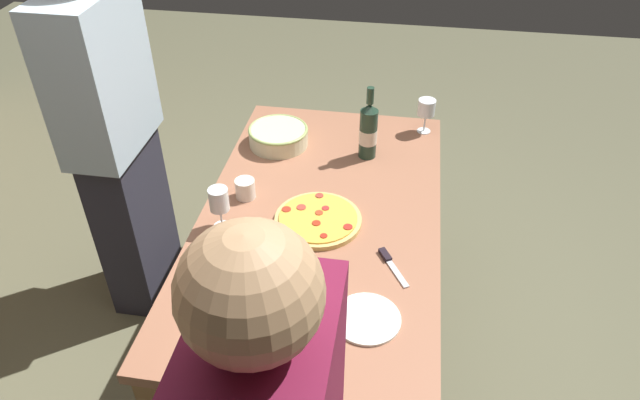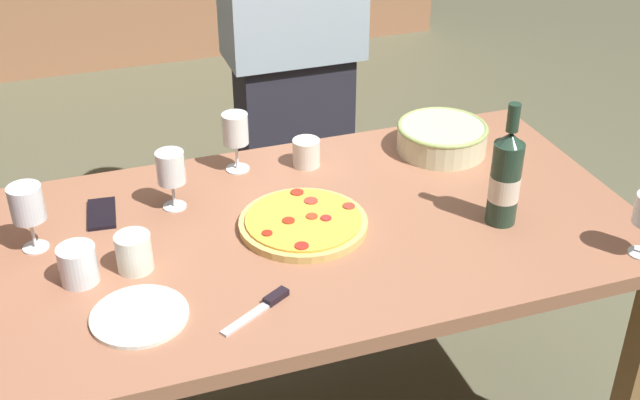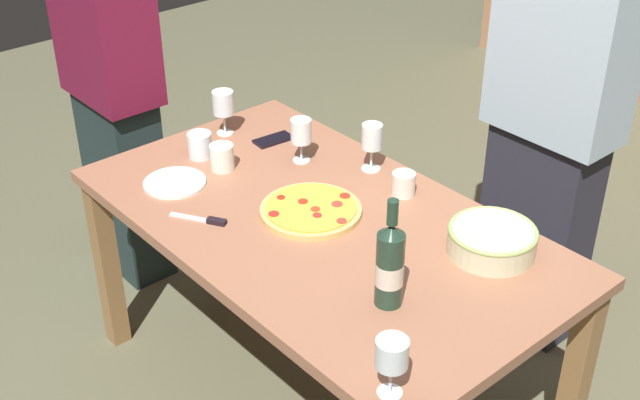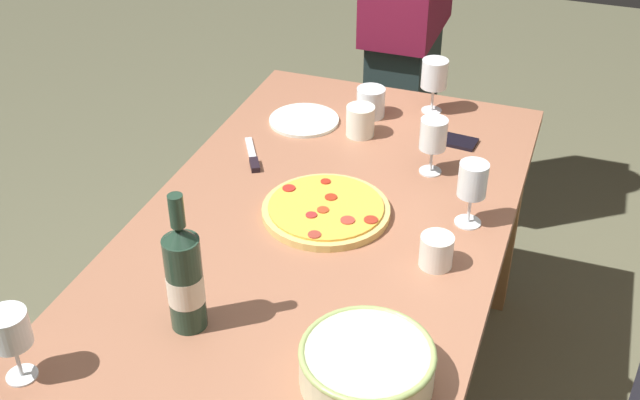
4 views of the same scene
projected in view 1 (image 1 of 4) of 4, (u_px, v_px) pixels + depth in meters
ground_plane at (320, 342)px, 2.66m from camera, size 8.00×8.00×0.00m
dining_table at (320, 233)px, 2.26m from camera, size 1.60×0.90×0.75m
pizza at (319, 220)px, 2.16m from camera, size 0.32×0.32×0.03m
serving_bowl at (278, 135)px, 2.58m from camera, size 0.26×0.26×0.08m
wine_bottle at (368, 130)px, 2.45m from camera, size 0.08×0.08×0.32m
wine_glass_near_pizza at (237, 330)px, 1.62m from camera, size 0.08×0.08×0.17m
wine_glass_by_bottle at (219, 202)px, 2.08m from camera, size 0.07×0.07×0.17m
wine_glass_far_left at (426, 108)px, 2.62m from camera, size 0.08×0.08×0.16m
wine_glass_far_right at (243, 246)px, 1.91m from camera, size 0.07×0.07×0.16m
cup_amber at (309, 298)px, 1.81m from camera, size 0.08×0.08×0.09m
cup_ceramic at (245, 189)px, 2.27m from camera, size 0.08×0.08×0.08m
cup_spare at (304, 330)px, 1.71m from camera, size 0.09×0.09×0.09m
side_plate at (367, 319)px, 1.80m from camera, size 0.21×0.21×0.01m
cell_phone at (224, 309)px, 1.83m from camera, size 0.08×0.15×0.01m
pizza_knife at (390, 262)px, 1.99m from camera, size 0.18×0.12×0.02m
person_guest_left at (115, 140)px, 2.42m from camera, size 0.46×0.24×1.71m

